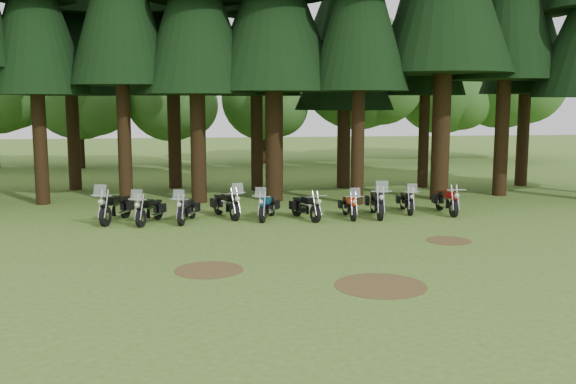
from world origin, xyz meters
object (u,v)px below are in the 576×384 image
(motorcycle_3, at_px, (226,205))
(motorcycle_9, at_px, (447,202))
(motorcycle_0, at_px, (115,208))
(motorcycle_2, at_px, (187,210))
(motorcycle_4, at_px, (267,207))
(motorcycle_7, at_px, (377,203))
(motorcycle_5, at_px, (306,208))
(motorcycle_8, at_px, (407,202))
(motorcycle_6, at_px, (349,207))
(motorcycle_1, at_px, (149,211))

(motorcycle_3, bearing_deg, motorcycle_9, -22.54)
(motorcycle_0, height_order, motorcycle_9, motorcycle_0)
(motorcycle_2, relative_size, motorcycle_4, 1.01)
(motorcycle_2, xyz_separation_m, motorcycle_7, (7.10, 0.12, 0.06))
(motorcycle_7, height_order, motorcycle_9, motorcycle_7)
(motorcycle_2, distance_m, motorcycle_4, 2.95)
(motorcycle_5, xyz_separation_m, motorcycle_8, (4.17, 0.92, -0.01))
(motorcycle_2, distance_m, motorcycle_8, 8.56)
(motorcycle_2, height_order, motorcycle_8, motorcycle_2)
(motorcycle_0, distance_m, motorcycle_9, 12.52)
(motorcycle_8, relative_size, motorcycle_9, 0.90)
(motorcycle_2, bearing_deg, motorcycle_6, 14.76)
(motorcycle_5, height_order, motorcycle_7, motorcycle_7)
(motorcycle_5, relative_size, motorcycle_9, 0.90)
(motorcycle_2, distance_m, motorcycle_9, 9.98)
(motorcycle_0, distance_m, motorcycle_4, 5.50)
(motorcycle_2, bearing_deg, motorcycle_7, 15.64)
(motorcycle_7, xyz_separation_m, motorcycle_8, (1.42, 0.74, -0.08))
(motorcycle_2, bearing_deg, motorcycle_3, 40.46)
(motorcycle_6, distance_m, motorcycle_9, 3.98)
(motorcycle_8, bearing_deg, motorcycle_6, -154.83)
(motorcycle_4, distance_m, motorcycle_5, 1.42)
(motorcycle_5, height_order, motorcycle_9, motorcycle_9)
(motorcycle_3, xyz_separation_m, motorcycle_5, (2.89, -0.76, -0.04))
(motorcycle_6, height_order, motorcycle_7, motorcycle_7)
(motorcycle_0, xyz_separation_m, motorcycle_3, (4.01, 0.35, -0.03))
(motorcycle_2, relative_size, motorcycle_8, 1.04)
(motorcycle_8, bearing_deg, motorcycle_5, -161.14)
(motorcycle_5, bearing_deg, motorcycle_1, 161.57)
(motorcycle_2, xyz_separation_m, motorcycle_9, (9.97, 0.40, 0.02))
(motorcycle_4, bearing_deg, motorcycle_1, -156.49)
(motorcycle_4, bearing_deg, motorcycle_7, 19.19)
(motorcycle_0, bearing_deg, motorcycle_2, 10.41)
(motorcycle_1, height_order, motorcycle_3, motorcycle_3)
(motorcycle_3, height_order, motorcycle_4, motorcycle_3)
(motorcycle_1, distance_m, motorcycle_2, 1.32)
(motorcycle_2, distance_m, motorcycle_3, 1.62)
(motorcycle_1, relative_size, motorcycle_6, 1.06)
(motorcycle_3, xyz_separation_m, motorcycle_4, (1.49, -0.52, -0.03))
(motorcycle_3, bearing_deg, motorcycle_6, -29.15)
(motorcycle_5, relative_size, motorcycle_6, 1.01)
(motorcycle_6, height_order, motorcycle_9, motorcycle_6)
(motorcycle_3, bearing_deg, motorcycle_0, 164.57)
(motorcycle_3, bearing_deg, motorcycle_8, -19.22)
(motorcycle_6, bearing_deg, motorcycle_5, -176.47)
(motorcycle_3, relative_size, motorcycle_6, 1.11)
(motorcycle_4, height_order, motorcycle_7, motorcycle_7)
(motorcycle_2, bearing_deg, motorcycle_0, -173.16)
(motorcycle_6, relative_size, motorcycle_8, 0.99)
(motorcycle_3, height_order, motorcycle_8, motorcycle_3)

